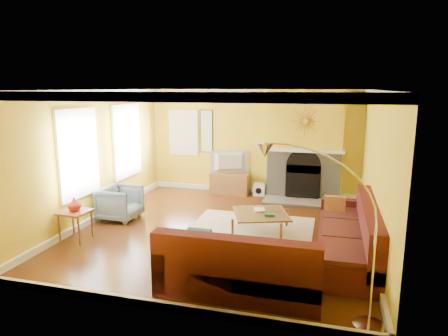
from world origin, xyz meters
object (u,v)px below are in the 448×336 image
(coffee_table, at_px, (261,222))
(media_console, at_px, (230,183))
(arc_lamp, at_px, (322,238))
(armchair, at_px, (120,203))
(side_table, at_px, (76,225))
(sectional_sofa, at_px, (281,231))

(coffee_table, xyz_separation_m, media_console, (-1.28, 2.62, 0.08))
(coffee_table, distance_m, arc_lamp, 3.15)
(armchair, relative_size, side_table, 1.41)
(coffee_table, distance_m, media_console, 2.92)
(media_console, distance_m, armchair, 3.15)
(sectional_sofa, relative_size, media_console, 3.45)
(sectional_sofa, bearing_deg, coffee_table, 115.89)
(media_console, bearing_deg, armchair, -123.16)
(armchair, height_order, side_table, armchair)
(media_console, height_order, armchair, armchair)
(side_table, distance_m, arc_lamp, 4.70)
(sectional_sofa, xyz_separation_m, coffee_table, (-0.51, 1.06, -0.25))
(side_table, xyz_separation_m, arc_lamp, (4.37, -1.52, 0.79))
(coffee_table, xyz_separation_m, armchair, (-3.00, -0.01, 0.16))
(sectional_sofa, relative_size, arc_lamp, 1.63)
(media_console, bearing_deg, coffee_table, -63.97)
(armchair, relative_size, arc_lamp, 0.37)
(coffee_table, distance_m, armchair, 3.00)
(media_console, bearing_deg, arc_lamp, -65.57)
(side_table, bearing_deg, armchair, 81.26)
(sectional_sofa, height_order, coffee_table, sectional_sofa)
(media_console, relative_size, armchair, 1.29)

